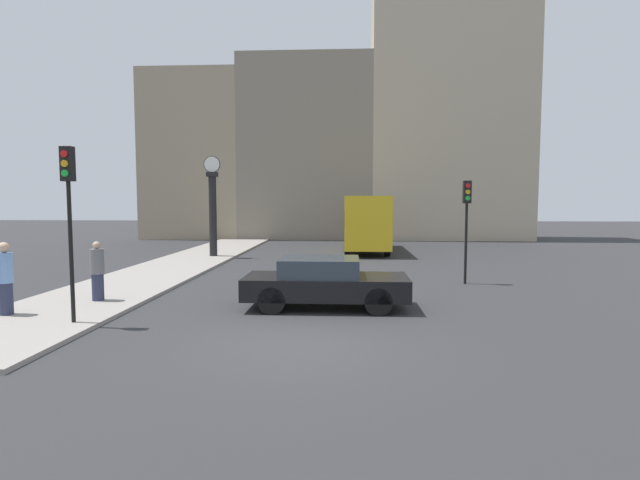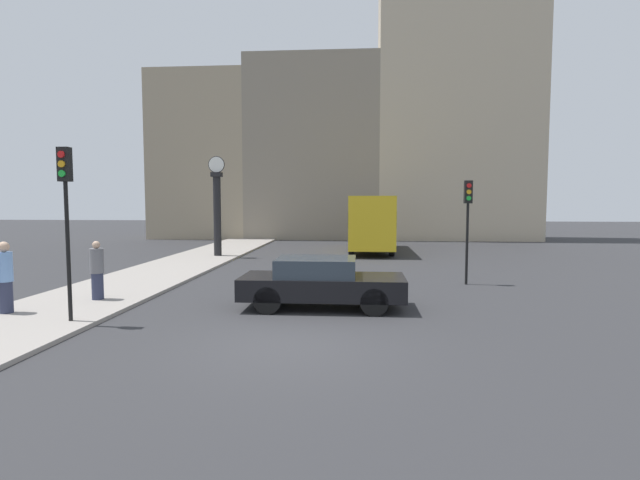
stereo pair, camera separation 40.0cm
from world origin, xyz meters
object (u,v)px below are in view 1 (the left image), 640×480
(sedan_car, at_px, (325,282))
(pedestrian_grey_jacket, at_px, (97,271))
(bus_distant, at_px, (366,220))
(traffic_light_near, at_px, (69,198))
(street_clock, at_px, (213,209))
(pedestrian_blue_stripe, at_px, (5,278))
(traffic_light_far, at_px, (467,210))

(sedan_car, relative_size, pedestrian_grey_jacket, 2.64)
(bus_distant, xyz_separation_m, pedestrian_grey_jacket, (-7.82, -14.61, -0.83))
(traffic_light_near, relative_size, street_clock, 0.80)
(pedestrian_blue_stripe, bearing_deg, street_clock, 83.20)
(sedan_car, xyz_separation_m, pedestrian_blue_stripe, (-7.56, -1.61, 0.29))
(traffic_light_far, bearing_deg, pedestrian_blue_stripe, -154.90)
(bus_distant, distance_m, pedestrian_grey_jacket, 16.60)
(bus_distant, xyz_separation_m, traffic_light_far, (3.00, -10.70, 0.78))
(traffic_light_far, relative_size, street_clock, 0.71)
(pedestrian_grey_jacket, bearing_deg, sedan_car, -1.65)
(traffic_light_near, relative_size, traffic_light_far, 1.12)
(traffic_light_near, height_order, pedestrian_grey_jacket, traffic_light_near)
(sedan_car, xyz_separation_m, street_clock, (-6.03, 11.26, 1.75))
(sedan_car, bearing_deg, pedestrian_grey_jacket, 178.35)
(sedan_car, xyz_separation_m, traffic_light_near, (-5.55, -2.25, 2.20))
(bus_distant, xyz_separation_m, pedestrian_blue_stripe, (-9.17, -16.40, -0.75))
(sedan_car, height_order, pedestrian_grey_jacket, pedestrian_grey_jacket)
(traffic_light_far, xyz_separation_m, pedestrian_grey_jacket, (-10.82, -3.91, -1.61))
(bus_distant, relative_size, street_clock, 1.53)
(pedestrian_grey_jacket, bearing_deg, traffic_light_near, -74.55)
(street_clock, bearing_deg, traffic_light_near, -87.97)
(pedestrian_grey_jacket, xyz_separation_m, pedestrian_blue_stripe, (-1.34, -1.79, 0.08))
(pedestrian_blue_stripe, bearing_deg, sedan_car, 12.01)
(traffic_light_near, distance_m, street_clock, 13.52)
(pedestrian_blue_stripe, bearing_deg, pedestrian_grey_jacket, 53.11)
(bus_distant, bearing_deg, pedestrian_grey_jacket, -118.16)
(street_clock, bearing_deg, sedan_car, -61.83)
(bus_distant, relative_size, pedestrian_blue_stripe, 4.29)
(bus_distant, height_order, street_clock, street_clock)
(traffic_light_far, xyz_separation_m, pedestrian_blue_stripe, (-12.16, -5.70, -1.53))
(street_clock, bearing_deg, bus_distant, 24.87)
(pedestrian_grey_jacket, bearing_deg, bus_distant, 61.84)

